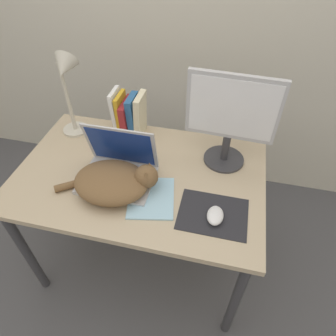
{
  "coord_description": "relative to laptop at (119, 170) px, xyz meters",
  "views": [
    {
      "loc": [
        0.35,
        -0.56,
        1.7
      ],
      "look_at": [
        0.15,
        0.33,
        0.82
      ],
      "focal_mm": 32.0,
      "sensor_mm": 36.0,
      "label": 1
    }
  ],
  "objects": [
    {
      "name": "notepad",
      "position": [
        0.17,
        -0.09,
        -0.04
      ],
      "size": [
        0.23,
        0.26,
        0.01
      ],
      "color": "#99C6E0",
      "rests_on": "desk"
    },
    {
      "name": "external_monitor",
      "position": [
        0.45,
        0.23,
        0.2
      ],
      "size": [
        0.39,
        0.19,
        0.44
      ],
      "color": "#333338",
      "rests_on": "desk"
    },
    {
      "name": "mousepad",
      "position": [
        0.44,
        -0.11,
        -0.05
      ],
      "size": [
        0.28,
        0.22,
        0.0
      ],
      "color": "#232328",
      "rests_on": "desk"
    },
    {
      "name": "computer_mouse",
      "position": [
        0.45,
        -0.13,
        -0.03
      ],
      "size": [
        0.07,
        0.1,
        0.03
      ],
      "color": "silver",
      "rests_on": "mousepad"
    },
    {
      "name": "desk",
      "position": [
        0.08,
        0.04,
        -0.13
      ],
      "size": [
        1.14,
        0.74,
        0.72
      ],
      "color": "tan",
      "rests_on": "ground_plane"
    },
    {
      "name": "ground_plane",
      "position": [
        0.08,
        -0.32,
        -0.77
      ],
      "size": [
        12.0,
        12.0,
        0.0
      ],
      "primitive_type": "plane",
      "color": "#4C4C51"
    },
    {
      "name": "cat",
      "position": [
        0.01,
        -0.08,
        0.01
      ],
      "size": [
        0.44,
        0.26,
        0.13
      ],
      "color": "brown",
      "rests_on": "desk"
    },
    {
      "name": "book_row",
      "position": [
        -0.05,
        0.33,
        0.06
      ],
      "size": [
        0.16,
        0.16,
        0.24
      ],
      "color": "white",
      "rests_on": "desk"
    },
    {
      "name": "laptop",
      "position": [
        0.0,
        0.0,
        0.0
      ],
      "size": [
        0.32,
        0.24,
        0.25
      ],
      "color": "#B7B7BC",
      "rests_on": "desk"
    },
    {
      "name": "desk_lamp",
      "position": [
        -0.32,
        0.25,
        0.26
      ],
      "size": [
        0.17,
        0.17,
        0.45
      ],
      "color": "beige",
      "rests_on": "desk"
    }
  ]
}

